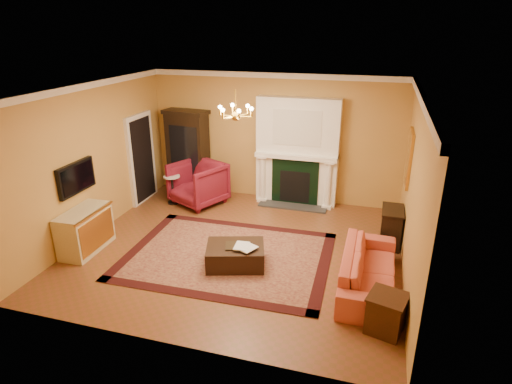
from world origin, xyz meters
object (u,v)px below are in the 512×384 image
at_px(commode, 85,230).
at_px(wingback_armchair, 198,182).
at_px(console_table, 391,228).
at_px(china_cabinet, 188,154).
at_px(pedestal_table, 173,187).
at_px(end_table, 386,314).
at_px(coral_sofa, 369,264).
at_px(leather_ottoman, 235,255).

bearing_deg(commode, wingback_armchair, 65.93).
relative_size(wingback_armchair, console_table, 1.53).
height_order(china_cabinet, commode, china_cabinet).
xyz_separation_m(china_cabinet, pedestal_table, (-0.07, -0.82, -0.60)).
xyz_separation_m(pedestal_table, end_table, (4.91, -3.33, -0.13)).
xyz_separation_m(coral_sofa, console_table, (0.34, 1.58, -0.06)).
bearing_deg(end_table, console_table, 88.69).
bearing_deg(end_table, wingback_armchair, 141.04).
height_order(console_table, leather_ottoman, console_table).
height_order(china_cabinet, leather_ottoman, china_cabinet).
relative_size(pedestal_table, end_table, 1.28).
xyz_separation_m(wingback_armchair, end_table, (4.32, -3.49, -0.28)).
bearing_deg(coral_sofa, leather_ottoman, 89.84).
height_order(pedestal_table, console_table, console_table).
xyz_separation_m(commode, leather_ottoman, (2.88, 0.26, -0.20)).
height_order(wingback_armchair, console_table, wingback_armchair).
relative_size(wingback_armchair, commode, 1.01).
relative_size(china_cabinet, coral_sofa, 0.93).
distance_m(pedestal_table, end_table, 5.94).
bearing_deg(end_table, leather_ottoman, 157.52).
bearing_deg(coral_sofa, pedestal_table, 64.03).
relative_size(china_cabinet, commode, 1.83).
distance_m(coral_sofa, end_table, 1.09).
xyz_separation_m(wingback_armchair, commode, (-1.13, -2.69, -0.15)).
bearing_deg(china_cabinet, end_table, -33.04).
relative_size(china_cabinet, pedestal_table, 2.89).
height_order(wingback_armchair, end_table, wingback_armchair).
xyz_separation_m(china_cabinet, wingback_armchair, (0.52, -0.65, -0.45)).
relative_size(end_table, console_table, 0.74).
height_order(china_cabinet, end_table, china_cabinet).
xyz_separation_m(wingback_armchair, leather_ottoman, (1.76, -2.43, -0.35)).
distance_m(wingback_armchair, leather_ottoman, 3.02).
height_order(china_cabinet, coral_sofa, china_cabinet).
bearing_deg(pedestal_table, commode, -102.05).
height_order(commode, coral_sofa, coral_sofa).
distance_m(china_cabinet, leather_ottoman, 3.92).
bearing_deg(leather_ottoman, wingback_armchair, 108.86).
height_order(wingback_armchair, pedestal_table, wingback_armchair).
xyz_separation_m(commode, console_table, (5.51, 1.82, -0.04)).
height_order(wingback_armchair, commode, wingback_armchair).
distance_m(pedestal_table, commode, 2.58).
bearing_deg(commode, leather_ottoman, 3.77).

